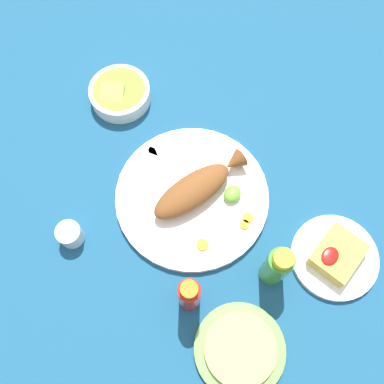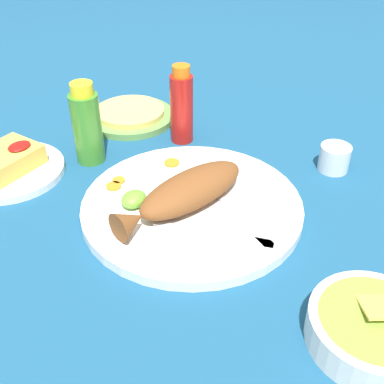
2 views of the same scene
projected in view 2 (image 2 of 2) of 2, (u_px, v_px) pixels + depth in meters
The scene contains 17 objects.
ground_plane at pixel (192, 211), 0.80m from camera, with size 4.00×4.00×0.00m, color navy.
main_plate at pixel (192, 206), 0.79m from camera, with size 0.36×0.36×0.02m, color white.
fried_fish at pixel (186, 192), 0.76m from camera, with size 0.26×0.13×0.05m.
fork_near at pixel (243, 220), 0.74m from camera, with size 0.10×0.17×0.00m.
fork_far at pixel (221, 235), 0.72m from camera, with size 0.07×0.18×0.00m.
carrot_slice_near at pixel (172, 163), 0.88m from camera, with size 0.03×0.03×0.00m, color orange.
carrot_slice_mid at pixel (119, 180), 0.83m from camera, with size 0.02×0.02×0.00m, color orange.
carrot_slice_far at pixel (114, 186), 0.82m from camera, with size 0.03×0.03×0.00m, color orange.
lime_wedge_main at pixel (134, 199), 0.77m from camera, with size 0.04×0.04×0.02m, color #6BB233.
hot_sauce_bottle_red at pixel (182, 106), 0.95m from camera, with size 0.05×0.05×0.16m.
hot_sauce_bottle_green at pixel (87, 125), 0.88m from camera, with size 0.05×0.05×0.16m.
salt_cup at pixel (334, 159), 0.89m from camera, with size 0.06×0.06×0.05m.
side_plate_fries at pixel (10, 171), 0.88m from camera, with size 0.20×0.20×0.01m, color white.
fries_pile at pixel (8, 159), 0.87m from camera, with size 0.11×0.09×0.04m.
guacamole_bowl at pixel (373, 328), 0.57m from camera, with size 0.16×0.16×0.05m.
tortilla_plate at pixel (131, 117), 1.06m from camera, with size 0.19×0.19×0.01m, color #6B9E4C.
tortilla_stack at pixel (130, 112), 1.05m from camera, with size 0.15×0.15×0.01m, color #E0C666.
Camera 2 is at (-0.53, -0.35, 0.49)m, focal length 45.00 mm.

